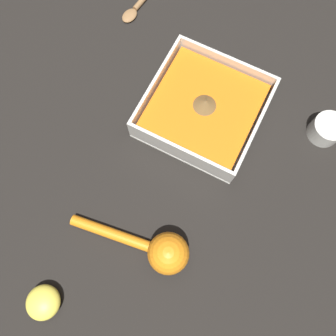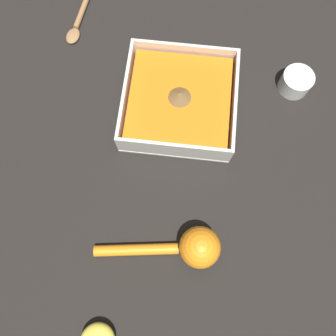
# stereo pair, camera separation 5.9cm
# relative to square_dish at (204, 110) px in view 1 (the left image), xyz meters

# --- Properties ---
(ground_plane) EXTENTS (4.00, 4.00, 0.00)m
(ground_plane) POSITION_rel_square_dish_xyz_m (-0.02, -0.01, -0.02)
(ground_plane) COLOR black
(square_dish) EXTENTS (0.21, 0.21, 0.06)m
(square_dish) POSITION_rel_square_dish_xyz_m (0.00, 0.00, 0.00)
(square_dish) COLOR silver
(square_dish) RESTS_ON ground_plane
(spice_bowl) EXTENTS (0.06, 0.06, 0.04)m
(spice_bowl) POSITION_rel_square_dish_xyz_m (0.07, -0.23, -0.00)
(spice_bowl) COLOR silver
(spice_bowl) RESTS_ON ground_plane
(lemon_squeezer) EXTENTS (0.07, 0.22, 0.07)m
(lemon_squeezer) POSITION_rel_square_dish_xyz_m (-0.27, -0.05, 0.01)
(lemon_squeezer) COLOR orange
(lemon_squeezer) RESTS_ON ground_plane
(lemon_half) EXTENTS (0.06, 0.06, 0.03)m
(lemon_half) POSITION_rel_square_dish_xyz_m (-0.44, 0.09, -0.01)
(lemon_half) COLOR #EFDB4C
(lemon_half) RESTS_ON ground_plane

